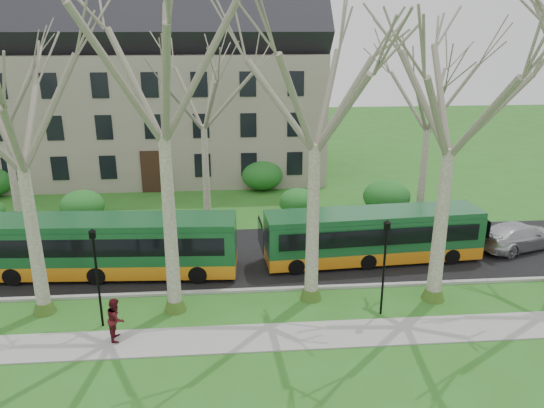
{
  "coord_description": "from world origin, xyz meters",
  "views": [
    {
      "loc": [
        -0.47,
        -21.1,
        12.09
      ],
      "look_at": [
        1.52,
        3.0,
        3.88
      ],
      "focal_mm": 35.0,
      "sensor_mm": 36.0,
      "label": 1
    }
  ],
  "objects_px": {
    "sedan": "(519,236)",
    "bus_lead": "(113,246)",
    "pedestrian_b": "(116,319)",
    "bus_follow": "(373,235)"
  },
  "relations": [
    {
      "from": "bus_lead",
      "to": "pedestrian_b",
      "type": "xyz_separation_m",
      "value": [
        1.22,
        -6.01,
        -0.64
      ]
    },
    {
      "from": "bus_follow",
      "to": "pedestrian_b",
      "type": "relative_size",
      "value": 6.41
    },
    {
      "from": "bus_lead",
      "to": "pedestrian_b",
      "type": "relative_size",
      "value": 6.87
    },
    {
      "from": "sedan",
      "to": "bus_lead",
      "type": "bearing_deg",
      "value": 74.63
    },
    {
      "from": "sedan",
      "to": "pedestrian_b",
      "type": "distance_m",
      "value": 22.14
    },
    {
      "from": "bus_lead",
      "to": "bus_follow",
      "type": "height_order",
      "value": "bus_lead"
    },
    {
      "from": "pedestrian_b",
      "to": "bus_follow",
      "type": "bearing_deg",
      "value": -66.95
    },
    {
      "from": "bus_lead",
      "to": "pedestrian_b",
      "type": "height_order",
      "value": "bus_lead"
    },
    {
      "from": "bus_lead",
      "to": "sedan",
      "type": "xyz_separation_m",
      "value": [
        22.07,
        1.43,
        -0.78
      ]
    },
    {
      "from": "sedan",
      "to": "pedestrian_b",
      "type": "bearing_deg",
      "value": 90.56
    }
  ]
}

